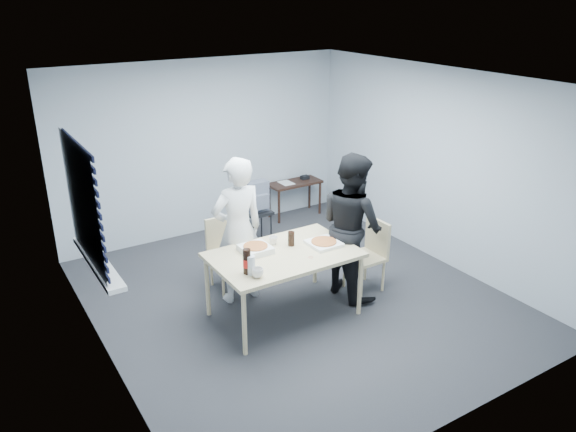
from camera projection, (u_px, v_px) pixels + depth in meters
room at (87, 212)px, 5.53m from camera, size 5.00×5.00×5.00m
dining_table at (284, 258)px, 6.21m from camera, size 1.60×1.01×0.78m
chair_far at (225, 248)px, 6.95m from camera, size 0.42×0.42×0.89m
chair_right at (370, 250)px, 6.89m from camera, size 0.42×0.42×0.89m
person_white at (238, 231)px, 6.50m from camera, size 0.65×0.42×1.77m
person_black at (352, 225)px, 6.65m from camera, size 0.47×0.86×1.77m
side_table at (295, 187)px, 9.14m from camera, size 0.87×0.39×0.58m
stool at (258, 218)px, 8.16m from camera, size 0.37×0.37×0.51m
backpack at (257, 197)px, 8.03m from camera, size 0.32×0.23×0.44m
pizza_box_a at (256, 249)px, 6.21m from camera, size 0.32×0.32×0.08m
pizza_box_b at (324, 243)px, 6.39m from camera, size 0.34×0.34×0.05m
mug_a at (257, 273)px, 5.66m from camera, size 0.17×0.17×0.10m
mug_b at (273, 240)px, 6.40m from camera, size 0.10×0.10×0.09m
cola_glass at (291, 239)px, 6.35m from camera, size 0.09×0.09×0.17m
soda_bottle at (247, 262)px, 5.70m from camera, size 0.09×0.09×0.27m
plastic_cups at (251, 265)px, 5.70m from camera, size 0.10×0.10×0.20m
rubber_band at (311, 257)px, 6.09m from camera, size 0.05×0.05×0.00m
papers at (286, 183)px, 9.06m from camera, size 0.21×0.28×0.00m
black_box at (305, 177)px, 9.24m from camera, size 0.15×0.12×0.06m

